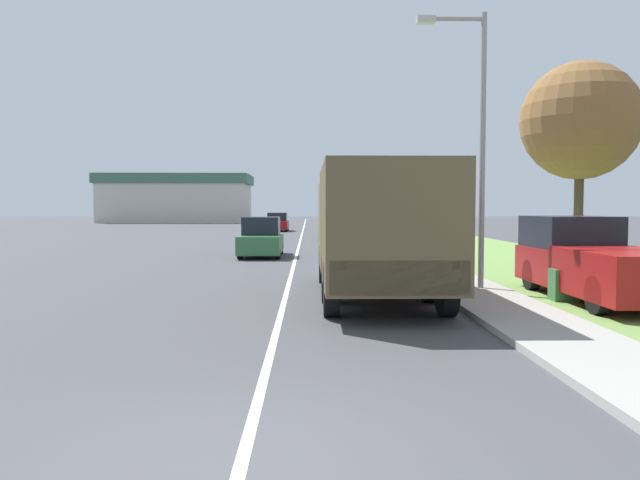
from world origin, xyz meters
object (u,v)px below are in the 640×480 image
(lamp_post, at_px, (474,124))
(car_nearest_ahead, at_px, (261,239))
(car_second_ahead, at_px, (335,230))
(car_third_ahead, at_px, (277,223))
(pickup_truck, at_px, (592,261))
(military_truck, at_px, (376,225))

(lamp_post, bearing_deg, car_nearest_ahead, 118.16)
(car_nearest_ahead, xyz_separation_m, lamp_post, (6.00, -11.20, 3.35))
(car_second_ahead, height_order, lamp_post, lamp_post)
(car_nearest_ahead, distance_m, lamp_post, 13.14)
(car_third_ahead, bearing_deg, car_nearest_ahead, -88.50)
(car_nearest_ahead, xyz_separation_m, pickup_truck, (8.42, -12.35, 0.14))
(car_second_ahead, relative_size, pickup_truck, 0.87)
(car_second_ahead, height_order, pickup_truck, pickup_truck)
(military_truck, distance_m, car_third_ahead, 39.66)
(military_truck, relative_size, pickup_truck, 1.46)
(car_third_ahead, bearing_deg, military_truck, -83.82)
(car_second_ahead, bearing_deg, car_nearest_ahead, -106.82)
(car_third_ahead, height_order, pickup_truck, pickup_truck)
(car_third_ahead, distance_m, pickup_truck, 40.81)
(military_truck, distance_m, pickup_truck, 4.95)
(military_truck, bearing_deg, car_second_ahead, 89.93)
(military_truck, distance_m, car_nearest_ahead, 12.55)
(military_truck, relative_size, car_nearest_ahead, 1.93)
(car_nearest_ahead, bearing_deg, military_truck, -73.52)
(car_second_ahead, relative_size, car_third_ahead, 1.07)
(military_truck, height_order, car_third_ahead, military_truck)
(military_truck, height_order, car_nearest_ahead, military_truck)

